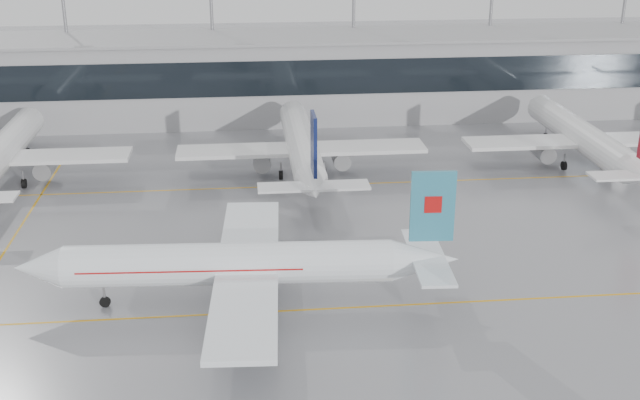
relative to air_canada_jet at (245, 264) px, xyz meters
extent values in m
plane|color=gray|center=(7.24, -1.56, -3.61)|extent=(320.00, 320.00, 0.00)
cube|color=orange|center=(7.24, -1.56, -3.60)|extent=(120.00, 0.25, 0.01)
cube|color=orange|center=(7.24, 28.44, -3.60)|extent=(120.00, 0.25, 0.01)
cube|color=orange|center=(-22.76, 13.44, -3.60)|extent=(0.25, 60.00, 0.01)
cube|color=gray|center=(7.24, 60.44, 2.39)|extent=(180.00, 15.00, 12.00)
cube|color=black|center=(7.24, 52.89, 3.89)|extent=(180.00, 0.20, 5.00)
cube|color=gray|center=(7.24, 60.44, 8.59)|extent=(182.00, 16.00, 0.40)
cylinder|color=gray|center=(-25.76, 66.44, 7.39)|extent=(0.50, 0.50, 22.00)
cylinder|color=gray|center=(-3.76, 66.44, 7.39)|extent=(0.50, 0.50, 22.00)
cylinder|color=gray|center=(18.24, 66.44, 7.39)|extent=(0.50, 0.50, 22.00)
cylinder|color=gray|center=(40.24, 66.44, 7.39)|extent=(0.50, 0.50, 22.00)
cylinder|color=gray|center=(62.24, 66.44, 7.39)|extent=(0.50, 0.50, 22.00)
cylinder|color=white|center=(-1.28, 0.07, 0.08)|extent=(26.73, 4.95, 3.49)
cone|color=white|center=(-16.55, 0.91, 0.08)|extent=(4.19, 3.70, 3.49)
cone|color=white|center=(14.78, -0.82, 0.08)|extent=(5.78, 3.79, 3.49)
cube|color=white|center=(0.21, -0.01, -0.32)|extent=(6.58, 29.02, 0.45)
cube|color=white|center=(14.98, -0.83, 0.38)|extent=(3.41, 11.21, 0.25)
cube|color=teal|center=(15.18, -0.84, 4.80)|extent=(3.61, 0.55, 5.95)
cylinder|color=gray|center=(-0.55, -4.78, -1.82)|extent=(3.71, 2.30, 2.10)
cylinder|color=gray|center=(-0.02, 4.81, -1.82)|extent=(3.71, 2.30, 2.10)
cylinder|color=gray|center=(-11.56, 0.64, -2.41)|extent=(0.20, 0.20, 1.50)
cylinder|color=black|center=(-11.56, 0.64, -3.16)|extent=(0.92, 0.35, 0.90)
cylinder|color=gray|center=(1.07, -2.66, -2.31)|extent=(0.24, 0.24, 1.50)
cylinder|color=black|center=(1.07, -2.66, -3.06)|extent=(1.12, 0.51, 1.10)
cylinder|color=gray|center=(1.36, 2.53, -2.31)|extent=(0.24, 0.24, 1.50)
cylinder|color=black|center=(1.36, 2.53, -3.06)|extent=(1.12, 0.51, 1.10)
cube|color=#B70F0F|center=(15.18, -0.84, 5.03)|extent=(1.42, 0.53, 1.40)
cube|color=#B70F0F|center=(-4.28, 0.24, 0.28)|extent=(18.17, 4.51, 0.12)
cylinder|color=silver|center=(-27.76, 33.44, 0.19)|extent=(3.59, 27.36, 3.59)
cone|color=silver|center=(-27.76, 49.12, 0.19)|extent=(3.59, 4.00, 3.59)
cube|color=silver|center=(-27.76, 31.94, -0.21)|extent=(29.64, 5.00, 0.45)
cylinder|color=gray|center=(-22.96, 32.44, -1.71)|extent=(2.10, 3.60, 2.10)
cylinder|color=gray|center=(-27.76, 44.12, -2.38)|extent=(0.20, 0.20, 1.56)
cylinder|color=black|center=(-27.76, 44.12, -3.16)|extent=(0.30, 0.90, 0.90)
cylinder|color=gray|center=(-25.16, 30.94, -2.28)|extent=(0.24, 0.24, 1.56)
cylinder|color=black|center=(-25.16, 30.94, -3.06)|extent=(0.45, 1.10, 1.10)
cylinder|color=silver|center=(7.24, 33.44, 0.19)|extent=(3.59, 27.36, 3.59)
cone|color=silver|center=(7.24, 49.12, 0.19)|extent=(3.59, 4.00, 3.59)
cone|color=silver|center=(7.24, 16.96, 0.19)|extent=(3.59, 5.60, 3.59)
cube|color=silver|center=(7.24, 31.94, -0.21)|extent=(29.64, 5.00, 0.45)
cube|color=silver|center=(7.24, 16.76, 0.49)|extent=(11.40, 2.80, 0.25)
cube|color=#0F1846|center=(7.24, 16.56, 5.05)|extent=(0.35, 3.60, 6.12)
cylinder|color=gray|center=(2.44, 32.44, -1.71)|extent=(2.10, 3.60, 2.10)
cylinder|color=gray|center=(12.04, 32.44, -1.71)|extent=(2.10, 3.60, 2.10)
cylinder|color=gray|center=(7.24, 44.12, -2.38)|extent=(0.20, 0.20, 1.56)
cylinder|color=black|center=(7.24, 44.12, -3.16)|extent=(0.30, 0.90, 0.90)
cylinder|color=gray|center=(4.64, 30.94, -2.28)|extent=(0.24, 0.24, 1.56)
cylinder|color=black|center=(4.64, 30.94, -3.06)|extent=(0.45, 1.10, 1.10)
cylinder|color=gray|center=(9.84, 30.94, -2.28)|extent=(0.24, 0.24, 1.56)
cylinder|color=black|center=(9.84, 30.94, -3.06)|extent=(0.45, 1.10, 1.10)
cylinder|color=silver|center=(42.24, 33.44, 0.19)|extent=(3.59, 27.36, 3.59)
cone|color=silver|center=(42.24, 49.12, 0.19)|extent=(3.59, 4.00, 3.59)
cube|color=silver|center=(42.24, 31.94, -0.21)|extent=(29.64, 5.00, 0.45)
cylinder|color=gray|center=(37.44, 32.44, -1.71)|extent=(2.10, 3.60, 2.10)
cylinder|color=gray|center=(47.04, 32.44, -1.71)|extent=(2.10, 3.60, 2.10)
cylinder|color=gray|center=(42.24, 44.12, -2.38)|extent=(0.20, 0.20, 1.56)
cylinder|color=black|center=(42.24, 44.12, -3.16)|extent=(0.30, 0.90, 0.90)
cylinder|color=gray|center=(39.64, 30.94, -2.28)|extent=(0.24, 0.24, 1.56)
cylinder|color=black|center=(39.64, 30.94, -3.06)|extent=(0.45, 1.10, 1.10)
cylinder|color=gray|center=(44.84, 30.94, -2.28)|extent=(0.24, 0.24, 1.56)
cylinder|color=black|center=(44.84, 30.94, -3.06)|extent=(0.45, 1.10, 1.10)
camera|label=1|loc=(0.10, -59.48, 28.09)|focal=45.00mm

